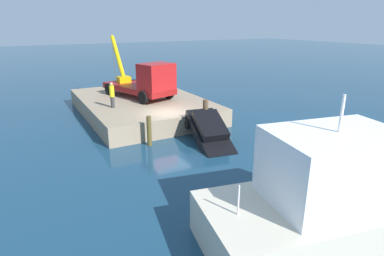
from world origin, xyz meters
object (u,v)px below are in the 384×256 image
(crane_truck, at_px, (145,82))
(moored_yacht, at_px, (369,205))
(dock_worker, at_px, (112,95))
(salvaged_car, at_px, (210,132))

(crane_truck, distance_m, moored_yacht, 18.39)
(dock_worker, relative_size, salvaged_car, 0.41)
(dock_worker, xyz_separation_m, salvaged_car, (6.73, 4.05, -1.47))
(salvaged_car, bearing_deg, dock_worker, -148.93)
(crane_truck, relative_size, moored_yacht, 0.82)
(dock_worker, bearing_deg, moored_yacht, 15.57)
(crane_truck, height_order, moored_yacht, crane_truck)
(salvaged_car, distance_m, moored_yacht, 9.96)
(dock_worker, relative_size, moored_yacht, 0.15)
(moored_yacht, bearing_deg, salvaged_car, -176.59)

